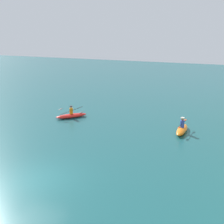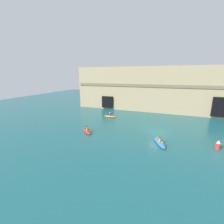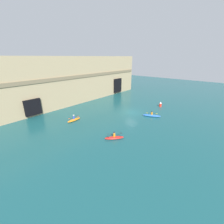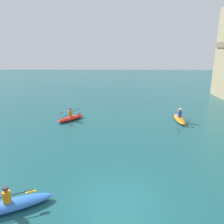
{
  "view_description": "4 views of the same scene",
  "coord_description": "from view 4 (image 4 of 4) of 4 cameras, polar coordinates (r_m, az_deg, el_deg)",
  "views": [
    {
      "loc": [
        12.38,
        9.71,
        7.91
      ],
      "look_at": [
        -5.98,
        1.85,
        2.48
      ],
      "focal_mm": 50.0,
      "sensor_mm": 36.0,
      "label": 1
    },
    {
      "loc": [
        1.33,
        -25.06,
        9.53
      ],
      "look_at": [
        -9.06,
        2.04,
        2.29
      ],
      "focal_mm": 24.0,
      "sensor_mm": 36.0,
      "label": 2
    },
    {
      "loc": [
        -26.12,
        -16.64,
        11.42
      ],
      "look_at": [
        -7.5,
        -0.87,
        2.39
      ],
      "focal_mm": 24.0,
      "sensor_mm": 36.0,
      "label": 3
    },
    {
      "loc": [
        8.09,
        -0.05,
        6.46
      ],
      "look_at": [
        -7.78,
        -0.43,
        1.79
      ],
      "focal_mm": 35.0,
      "sensor_mm": 36.0,
      "label": 4
    }
  ],
  "objects": [
    {
      "name": "kayak_red",
      "position": [
        20.63,
        -10.73,
        -1.5
      ],
      "size": [
        2.65,
        2.44,
        1.1
      ],
      "rotation": [
        0.0,
        0.0,
        2.43
      ],
      "color": "red",
      "rests_on": "ground"
    },
    {
      "name": "kayak_blue",
      "position": [
        10.68,
        -25.52,
        -21.13
      ],
      "size": [
        2.24,
        3.55,
        1.09
      ],
      "rotation": [
        0.0,
        0.0,
        5.16
      ],
      "color": "blue",
      "rests_on": "ground"
    },
    {
      "name": "kayak_orange",
      "position": [
        20.81,
        17.22,
        -1.69
      ],
      "size": [
        2.87,
        0.7,
        1.2
      ],
      "rotation": [
        0.0,
        0.0,
        0.01
      ],
      "color": "orange",
      "rests_on": "ground"
    },
    {
      "name": "ground_plane",
      "position": [
        10.35,
        1.44,
        -22.19
      ],
      "size": [
        120.0,
        120.0,
        0.0
      ],
      "primitive_type": "plane",
      "color": "#195156"
    }
  ]
}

